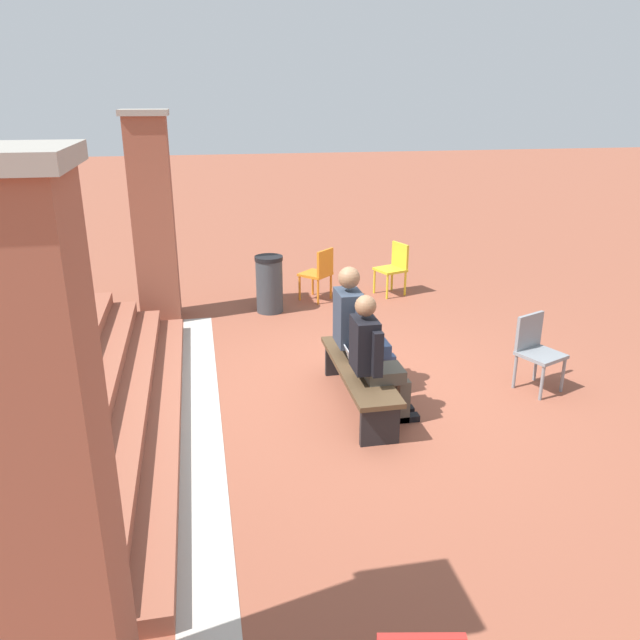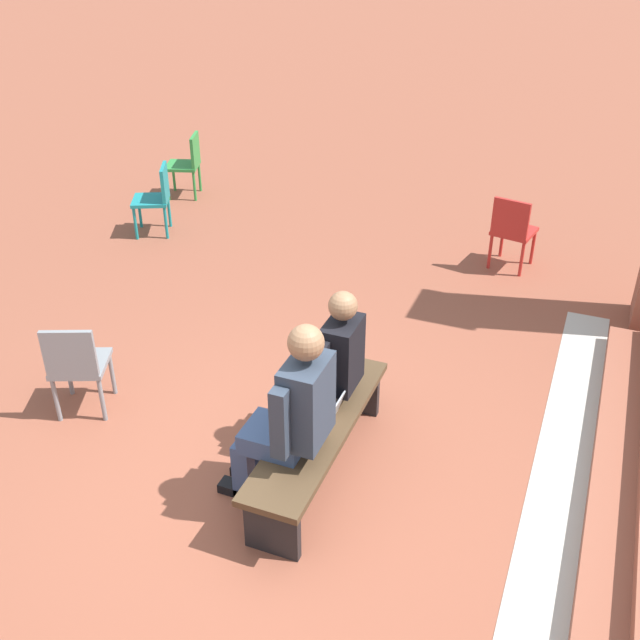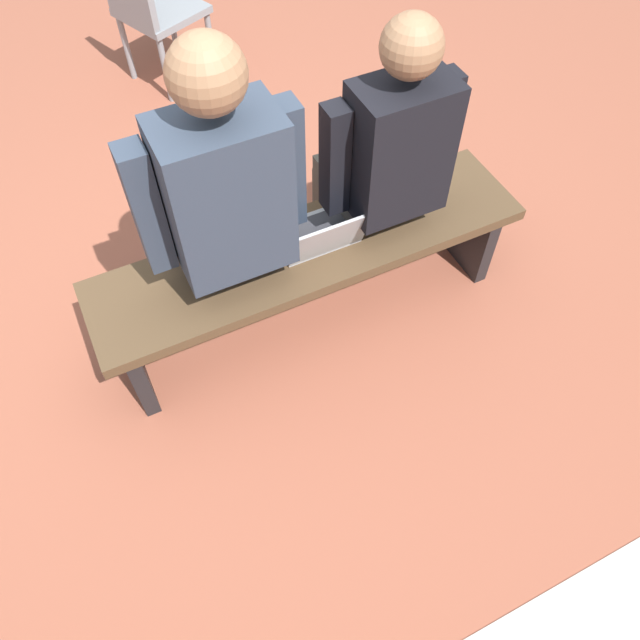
{
  "view_description": "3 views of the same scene",
  "coord_description": "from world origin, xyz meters",
  "px_view_note": "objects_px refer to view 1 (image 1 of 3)",
  "views": [
    {
      "loc": [
        -6.09,
        1.66,
        3.1
      ],
      "look_at": [
        0.17,
        0.42,
        0.79
      ],
      "focal_mm": 35.0,
      "sensor_mm": 36.0,
      "label": 1
    },
    {
      "loc": [
        3.48,
        1.66,
        3.76
      ],
      "look_at": [
        -0.94,
        -0.11,
        0.93
      ],
      "focal_mm": 42.0,
      "sensor_mm": 36.0,
      "label": 2
    },
    {
      "loc": [
        0.35,
        1.66,
        2.3
      ],
      "look_at": [
        -0.17,
        0.61,
        0.67
      ],
      "focal_mm": 35.0,
      "sensor_mm": 36.0,
      "label": 3
    }
  ],
  "objects_px": {
    "laptop": "(359,363)",
    "litter_bin": "(269,284)",
    "person_adult": "(359,328)",
    "plastic_chair_far_right": "(319,271)",
    "bench": "(359,375)",
    "plastic_chair_mid_courtyard": "(536,348)",
    "plastic_chair_near_bench_right": "(394,265)",
    "person_student": "(375,355)"
  },
  "relations": [
    {
      "from": "laptop",
      "to": "litter_bin",
      "type": "relative_size",
      "value": 0.37
    },
    {
      "from": "person_adult",
      "to": "plastic_chair_far_right",
      "type": "relative_size",
      "value": 1.71
    },
    {
      "from": "bench",
      "to": "laptop",
      "type": "bearing_deg",
      "value": 161.95
    },
    {
      "from": "plastic_chair_mid_courtyard",
      "to": "plastic_chair_near_bench_right",
      "type": "bearing_deg",
      "value": 7.19
    },
    {
      "from": "litter_bin",
      "to": "laptop",
      "type": "bearing_deg",
      "value": -170.62
    },
    {
      "from": "bench",
      "to": "plastic_chair_mid_courtyard",
      "type": "distance_m",
      "value": 2.03
    },
    {
      "from": "bench",
      "to": "person_adult",
      "type": "relative_size",
      "value": 1.25
    },
    {
      "from": "plastic_chair_far_right",
      "to": "plastic_chair_near_bench_right",
      "type": "height_order",
      "value": "same"
    },
    {
      "from": "plastic_chair_far_right",
      "to": "plastic_chair_near_bench_right",
      "type": "distance_m",
      "value": 1.27
    },
    {
      "from": "plastic_chair_near_bench_right",
      "to": "plastic_chair_far_right",
      "type": "bearing_deg",
      "value": 94.86
    },
    {
      "from": "laptop",
      "to": "plastic_chair_mid_courtyard",
      "type": "distance_m",
      "value": 2.04
    },
    {
      "from": "laptop",
      "to": "bench",
      "type": "bearing_deg",
      "value": -18.05
    },
    {
      "from": "plastic_chair_near_bench_right",
      "to": "person_adult",
      "type": "bearing_deg",
      "value": 156.4
    },
    {
      "from": "laptop",
      "to": "plastic_chair_near_bench_right",
      "type": "bearing_deg",
      "value": -22.7
    },
    {
      "from": "person_adult",
      "to": "plastic_chair_far_right",
      "type": "distance_m",
      "value": 3.32
    },
    {
      "from": "plastic_chair_near_bench_right",
      "to": "litter_bin",
      "type": "height_order",
      "value": "litter_bin"
    },
    {
      "from": "person_adult",
      "to": "laptop",
      "type": "distance_m",
      "value": 0.44
    },
    {
      "from": "person_student",
      "to": "plastic_chair_mid_courtyard",
      "type": "xyz_separation_m",
      "value": [
        0.39,
        -1.96,
        -0.23
      ]
    },
    {
      "from": "person_student",
      "to": "plastic_chair_far_right",
      "type": "relative_size",
      "value": 1.58
    },
    {
      "from": "plastic_chair_mid_courtyard",
      "to": "plastic_chair_near_bench_right",
      "type": "distance_m",
      "value": 3.71
    },
    {
      "from": "laptop",
      "to": "plastic_chair_far_right",
      "type": "height_order",
      "value": "plastic_chair_far_right"
    },
    {
      "from": "plastic_chair_mid_courtyard",
      "to": "plastic_chair_far_right",
      "type": "relative_size",
      "value": 1.0
    },
    {
      "from": "plastic_chair_far_right",
      "to": "person_adult",
      "type": "bearing_deg",
      "value": 176.19
    },
    {
      "from": "person_adult",
      "to": "plastic_chair_mid_courtyard",
      "type": "xyz_separation_m",
      "value": [
        -0.27,
        -1.95,
        -0.27
      ]
    },
    {
      "from": "plastic_chair_mid_courtyard",
      "to": "plastic_chair_far_right",
      "type": "height_order",
      "value": "same"
    },
    {
      "from": "person_student",
      "to": "laptop",
      "type": "bearing_deg",
      "value": 14.46
    },
    {
      "from": "person_student",
      "to": "person_adult",
      "type": "xyz_separation_m",
      "value": [
        0.66,
        -0.01,
        0.04
      ]
    },
    {
      "from": "bench",
      "to": "person_adult",
      "type": "height_order",
      "value": "person_adult"
    },
    {
      "from": "plastic_chair_far_right",
      "to": "litter_bin",
      "type": "height_order",
      "value": "litter_bin"
    },
    {
      "from": "person_adult",
      "to": "plastic_chair_far_right",
      "type": "xyz_separation_m",
      "value": [
        3.3,
        -0.22,
        -0.27
      ]
    },
    {
      "from": "plastic_chair_far_right",
      "to": "person_student",
      "type": "bearing_deg",
      "value": 176.73
    },
    {
      "from": "plastic_chair_mid_courtyard",
      "to": "litter_bin",
      "type": "xyz_separation_m",
      "value": [
        3.18,
        2.58,
        -0.05
      ]
    },
    {
      "from": "person_adult",
      "to": "litter_bin",
      "type": "xyz_separation_m",
      "value": [
        2.9,
        0.62,
        -0.32
      ]
    },
    {
      "from": "person_adult",
      "to": "litter_bin",
      "type": "height_order",
      "value": "person_adult"
    },
    {
      "from": "person_student",
      "to": "litter_bin",
      "type": "xyz_separation_m",
      "value": [
        3.56,
        0.62,
        -0.28
      ]
    },
    {
      "from": "person_adult",
      "to": "person_student",
      "type": "bearing_deg",
      "value": 179.47
    },
    {
      "from": "person_student",
      "to": "person_adult",
      "type": "bearing_deg",
      "value": -0.53
    },
    {
      "from": "person_student",
      "to": "plastic_chair_near_bench_right",
      "type": "xyz_separation_m",
      "value": [
        4.07,
        -1.5,
        -0.23
      ]
    },
    {
      "from": "bench",
      "to": "plastic_chair_far_right",
      "type": "xyz_separation_m",
      "value": [
        3.62,
        -0.29,
        0.13
      ]
    },
    {
      "from": "person_adult",
      "to": "laptop",
      "type": "relative_size",
      "value": 4.48
    },
    {
      "from": "litter_bin",
      "to": "person_adult",
      "type": "bearing_deg",
      "value": -167.89
    },
    {
      "from": "person_adult",
      "to": "plastic_chair_mid_courtyard",
      "type": "relative_size",
      "value": 1.71
    }
  ]
}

